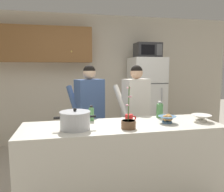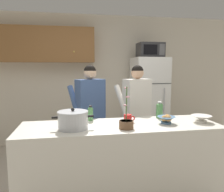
{
  "view_description": "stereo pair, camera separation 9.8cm",
  "coord_description": "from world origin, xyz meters",
  "px_view_note": "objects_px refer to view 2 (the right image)",
  "views": [
    {
      "loc": [
        -0.61,
        -2.31,
        1.55
      ],
      "look_at": [
        0.0,
        0.55,
        1.17
      ],
      "focal_mm": 35.45,
      "sensor_mm": 36.0,
      "label": 1
    },
    {
      "loc": [
        -0.51,
        -2.33,
        1.55
      ],
      "look_at": [
        0.0,
        0.55,
        1.17
      ],
      "focal_mm": 35.45,
      "sensor_mm": 36.0,
      "label": 2
    }
  ],
  "objects_px": {
    "potted_orchid": "(126,123)",
    "coffee_mug": "(128,119)",
    "empty_bowl": "(201,118)",
    "person_near_pot": "(90,107)",
    "bread_bowl": "(166,119)",
    "bottle_near_edge": "(90,113)",
    "bottle_mid_counter": "(160,110)",
    "person_by_sink": "(137,105)",
    "refrigerator": "(149,102)",
    "microwave": "(150,50)",
    "cooking_pot": "(73,120)"
  },
  "relations": [
    {
      "from": "person_near_pot",
      "to": "refrigerator",
      "type": "bearing_deg",
      "value": 38.41
    },
    {
      "from": "person_near_pot",
      "to": "bottle_mid_counter",
      "type": "bearing_deg",
      "value": -37.15
    },
    {
      "from": "microwave",
      "to": "cooking_pot",
      "type": "relative_size",
      "value": 1.13
    },
    {
      "from": "empty_bowl",
      "to": "bottle_near_edge",
      "type": "bearing_deg",
      "value": 166.05
    },
    {
      "from": "potted_orchid",
      "to": "person_by_sink",
      "type": "bearing_deg",
      "value": 68.06
    },
    {
      "from": "refrigerator",
      "to": "bottle_near_edge",
      "type": "xyz_separation_m",
      "value": [
        -1.29,
        -1.59,
        0.14
      ]
    },
    {
      "from": "person_by_sink",
      "to": "empty_bowl",
      "type": "bearing_deg",
      "value": -60.12
    },
    {
      "from": "empty_bowl",
      "to": "potted_orchid",
      "type": "distance_m",
      "value": 0.93
    },
    {
      "from": "bottle_near_edge",
      "to": "bottle_mid_counter",
      "type": "height_order",
      "value": "bottle_mid_counter"
    },
    {
      "from": "potted_orchid",
      "to": "bread_bowl",
      "type": "bearing_deg",
      "value": 14.25
    },
    {
      "from": "empty_bowl",
      "to": "bottle_mid_counter",
      "type": "bearing_deg",
      "value": 143.35
    },
    {
      "from": "refrigerator",
      "to": "empty_bowl",
      "type": "xyz_separation_m",
      "value": [
        -0.04,
        -1.9,
        0.1
      ]
    },
    {
      "from": "person_near_pot",
      "to": "potted_orchid",
      "type": "bearing_deg",
      "value": -74.04
    },
    {
      "from": "person_near_pot",
      "to": "empty_bowl",
      "type": "bearing_deg",
      "value": -36.99
    },
    {
      "from": "person_near_pot",
      "to": "person_by_sink",
      "type": "height_order",
      "value": "person_near_pot"
    },
    {
      "from": "coffee_mug",
      "to": "empty_bowl",
      "type": "bearing_deg",
      "value": -8.67
    },
    {
      "from": "empty_bowl",
      "to": "person_near_pot",
      "type": "bearing_deg",
      "value": 143.01
    },
    {
      "from": "empty_bowl",
      "to": "bottle_mid_counter",
      "type": "relative_size",
      "value": 1.09
    },
    {
      "from": "bottle_near_edge",
      "to": "bottle_mid_counter",
      "type": "relative_size",
      "value": 0.87
    },
    {
      "from": "bread_bowl",
      "to": "empty_bowl",
      "type": "height_order",
      "value": "bread_bowl"
    },
    {
      "from": "empty_bowl",
      "to": "bottle_near_edge",
      "type": "height_order",
      "value": "bottle_near_edge"
    },
    {
      "from": "microwave",
      "to": "refrigerator",
      "type": "bearing_deg",
      "value": 90.07
    },
    {
      "from": "coffee_mug",
      "to": "bottle_mid_counter",
      "type": "bearing_deg",
      "value": 20.23
    },
    {
      "from": "coffee_mug",
      "to": "empty_bowl",
      "type": "height_order",
      "value": "coffee_mug"
    },
    {
      "from": "refrigerator",
      "to": "bottle_mid_counter",
      "type": "bearing_deg",
      "value": -104.95
    },
    {
      "from": "potted_orchid",
      "to": "empty_bowl",
      "type": "bearing_deg",
      "value": 6.95
    },
    {
      "from": "person_near_pot",
      "to": "bread_bowl",
      "type": "distance_m",
      "value": 1.2
    },
    {
      "from": "bottle_near_edge",
      "to": "bottle_mid_counter",
      "type": "xyz_separation_m",
      "value": [
        0.86,
        -0.02,
        0.01
      ]
    },
    {
      "from": "cooking_pot",
      "to": "bread_bowl",
      "type": "xyz_separation_m",
      "value": [
        1.04,
        0.03,
        -0.04
      ]
    },
    {
      "from": "bread_bowl",
      "to": "bottle_near_edge",
      "type": "bearing_deg",
      "value": 160.28
    },
    {
      "from": "person_by_sink",
      "to": "coffee_mug",
      "type": "height_order",
      "value": "person_by_sink"
    },
    {
      "from": "coffee_mug",
      "to": "person_by_sink",
      "type": "bearing_deg",
      "value": 66.93
    },
    {
      "from": "coffee_mug",
      "to": "bottle_mid_counter",
      "type": "xyz_separation_m",
      "value": [
        0.45,
        0.16,
        0.05
      ]
    },
    {
      "from": "refrigerator",
      "to": "microwave",
      "type": "bearing_deg",
      "value": -89.93
    },
    {
      "from": "person_by_sink",
      "to": "potted_orchid",
      "type": "relative_size",
      "value": 3.58
    },
    {
      "from": "person_near_pot",
      "to": "bottle_mid_counter",
      "type": "xyz_separation_m",
      "value": [
        0.82,
        -0.62,
        0.04
      ]
    },
    {
      "from": "potted_orchid",
      "to": "coffee_mug",
      "type": "bearing_deg",
      "value": 71.8
    },
    {
      "from": "person_near_pot",
      "to": "coffee_mug",
      "type": "relative_size",
      "value": 12.09
    },
    {
      "from": "refrigerator",
      "to": "person_by_sink",
      "type": "height_order",
      "value": "refrigerator"
    },
    {
      "from": "person_near_pot",
      "to": "potted_orchid",
      "type": "distance_m",
      "value": 1.07
    },
    {
      "from": "person_near_pot",
      "to": "bread_bowl",
      "type": "relative_size",
      "value": 7.73
    },
    {
      "from": "cooking_pot",
      "to": "empty_bowl",
      "type": "height_order",
      "value": "cooking_pot"
    },
    {
      "from": "refrigerator",
      "to": "bread_bowl",
      "type": "xyz_separation_m",
      "value": [
        -0.46,
        -1.89,
        0.1
      ]
    },
    {
      "from": "microwave",
      "to": "bottle_near_edge",
      "type": "distance_m",
      "value": 2.21
    },
    {
      "from": "person_near_pot",
      "to": "cooking_pot",
      "type": "bearing_deg",
      "value": -104.86
    },
    {
      "from": "refrigerator",
      "to": "microwave",
      "type": "relative_size",
      "value": 3.62
    },
    {
      "from": "bottle_near_edge",
      "to": "potted_orchid",
      "type": "height_order",
      "value": "potted_orchid"
    },
    {
      "from": "person_by_sink",
      "to": "bottle_mid_counter",
      "type": "height_order",
      "value": "person_by_sink"
    },
    {
      "from": "person_by_sink",
      "to": "potted_orchid",
      "type": "xyz_separation_m",
      "value": [
        -0.41,
        -1.01,
        0.0
      ]
    },
    {
      "from": "bread_bowl",
      "to": "bottle_near_edge",
      "type": "height_order",
      "value": "bottle_near_edge"
    }
  ]
}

